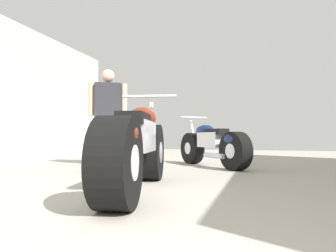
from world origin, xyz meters
The scene contains 4 objects.
ground_plane centered at (0.00, 3.22, 0.00)m, with size 16.14×16.14×0.00m, color #A8A399.
motorcycle_maroon_cruiser centered at (-0.06, 1.89, 0.39)m, with size 0.74×2.03×0.95m.
motorcycle_black_naked centered at (0.22, 4.34, 0.36)m, with size 1.36×1.49×0.86m.
mechanic_in_blue centered at (-1.55, 4.08, 0.94)m, with size 0.64×0.42×1.66m.
Camera 1 is at (0.97, -0.53, 0.47)m, focal length 31.91 mm.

